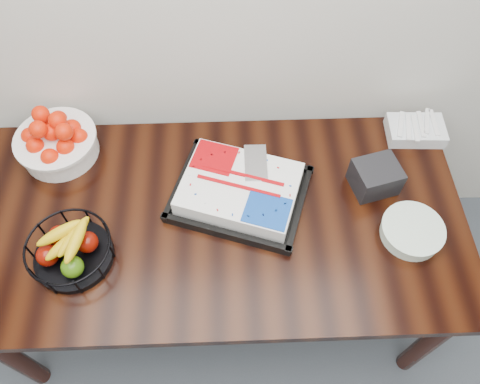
{
  "coord_description": "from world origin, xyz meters",
  "views": [
    {
      "loc": [
        0.05,
        1.15,
        2.22
      ],
      "look_at": [
        0.08,
        2.05,
        0.83
      ],
      "focal_mm": 35.0,
      "sensor_mm": 36.0,
      "label": 1
    }
  ],
  "objects_px": {
    "fruit_basket": "(70,250)",
    "plate_stack": "(412,231)",
    "tangerine_bowl": "(55,139)",
    "napkin_box": "(375,177)",
    "table": "(218,227)",
    "cake_tray": "(240,190)"
  },
  "relations": [
    {
      "from": "tangerine_bowl",
      "to": "napkin_box",
      "type": "bearing_deg",
      "value": -9.47
    },
    {
      "from": "table",
      "to": "fruit_basket",
      "type": "bearing_deg",
      "value": -163.07
    },
    {
      "from": "plate_stack",
      "to": "table",
      "type": "bearing_deg",
      "value": 171.41
    },
    {
      "from": "cake_tray",
      "to": "napkin_box",
      "type": "height_order",
      "value": "napkin_box"
    },
    {
      "from": "cake_tray",
      "to": "plate_stack",
      "type": "distance_m",
      "value": 0.62
    },
    {
      "from": "fruit_basket",
      "to": "plate_stack",
      "type": "bearing_deg",
      "value": 2.25
    },
    {
      "from": "tangerine_bowl",
      "to": "fruit_basket",
      "type": "relative_size",
      "value": 1.1
    },
    {
      "from": "table",
      "to": "cake_tray",
      "type": "distance_m",
      "value": 0.17
    },
    {
      "from": "table",
      "to": "fruit_basket",
      "type": "relative_size",
      "value": 6.36
    },
    {
      "from": "fruit_basket",
      "to": "tangerine_bowl",
      "type": "bearing_deg",
      "value": 104.97
    },
    {
      "from": "plate_stack",
      "to": "tangerine_bowl",
      "type": "bearing_deg",
      "value": 162.24
    },
    {
      "from": "fruit_basket",
      "to": "napkin_box",
      "type": "bearing_deg",
      "value": 13.58
    },
    {
      "from": "table",
      "to": "tangerine_bowl",
      "type": "height_order",
      "value": "tangerine_bowl"
    },
    {
      "from": "cake_tray",
      "to": "napkin_box",
      "type": "relative_size",
      "value": 3.55
    },
    {
      "from": "fruit_basket",
      "to": "plate_stack",
      "type": "distance_m",
      "value": 1.17
    },
    {
      "from": "plate_stack",
      "to": "fruit_basket",
      "type": "bearing_deg",
      "value": -177.75
    },
    {
      "from": "fruit_basket",
      "to": "table",
      "type": "bearing_deg",
      "value": 16.93
    },
    {
      "from": "table",
      "to": "tangerine_bowl",
      "type": "distance_m",
      "value": 0.7
    },
    {
      "from": "table",
      "to": "plate_stack",
      "type": "relative_size",
      "value": 8.24
    },
    {
      "from": "table",
      "to": "cake_tray",
      "type": "height_order",
      "value": "cake_tray"
    },
    {
      "from": "table",
      "to": "fruit_basket",
      "type": "distance_m",
      "value": 0.53
    },
    {
      "from": "cake_tray",
      "to": "tangerine_bowl",
      "type": "xyz_separation_m",
      "value": [
        -0.69,
        0.23,
        0.04
      ]
    }
  ]
}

